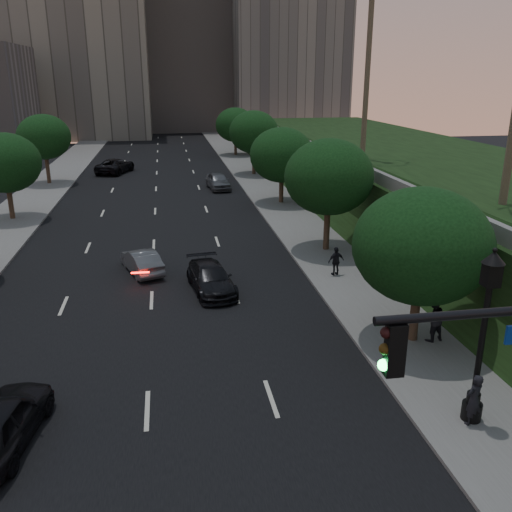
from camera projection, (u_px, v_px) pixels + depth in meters
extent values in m
cube|color=black|center=(155.00, 218.00, 40.53)|extent=(16.00, 140.00, 0.02)
cube|color=slate|center=(288.00, 211.00, 42.12)|extent=(4.50, 140.00, 0.15)
cube|color=slate|center=(10.00, 223.00, 38.90)|extent=(4.50, 140.00, 0.15)
cube|color=black|center=(444.00, 187.00, 41.48)|extent=(18.00, 90.00, 4.00)
cube|color=slate|center=(339.00, 159.00, 39.40)|extent=(0.35, 90.00, 0.70)
cube|color=gray|center=(69.00, 39.00, 91.31)|extent=(26.00, 20.00, 32.00)
cube|color=gray|center=(186.00, 60.00, 104.75)|extent=(22.00, 18.00, 26.00)
cube|color=gray|center=(284.00, 31.00, 100.38)|extent=(20.00, 22.00, 36.00)
cylinder|color=#38281C|center=(415.00, 309.00, 21.11)|extent=(0.36, 0.36, 2.86)
ellipsoid|color=black|center=(422.00, 246.00, 20.29)|extent=(5.20, 5.20, 4.42)
cylinder|color=#38281C|center=(327.00, 226.00, 32.28)|extent=(0.36, 0.36, 3.21)
ellipsoid|color=black|center=(329.00, 177.00, 31.36)|extent=(5.20, 5.20, 4.42)
cylinder|color=#38281C|center=(281.00, 187.00, 44.50)|extent=(0.36, 0.36, 2.86)
ellipsoid|color=black|center=(282.00, 155.00, 43.68)|extent=(5.20, 5.20, 4.42)
cylinder|color=#38281C|center=(254.00, 160.00, 57.55)|extent=(0.36, 0.36, 3.21)
ellipsoid|color=black|center=(254.00, 132.00, 56.63)|extent=(5.20, 5.20, 4.42)
cylinder|color=#38281C|center=(236.00, 145.00, 71.64)|extent=(0.36, 0.36, 2.86)
ellipsoid|color=black|center=(235.00, 125.00, 70.82)|extent=(5.20, 5.20, 4.42)
cylinder|color=#38281C|center=(10.00, 200.00, 39.38)|extent=(0.36, 0.36, 2.99)
ellipsoid|color=black|center=(5.00, 163.00, 38.52)|extent=(5.00, 5.00, 4.25)
cylinder|color=#38281C|center=(48.00, 168.00, 52.44)|extent=(0.36, 0.36, 3.26)
ellipsoid|color=black|center=(44.00, 137.00, 51.51)|extent=(5.00, 5.00, 4.25)
cylinder|color=#4C4233|center=(368.00, 59.00, 39.49)|extent=(0.40, 0.40, 14.50)
cube|color=black|center=(395.00, 350.00, 8.99)|extent=(0.32, 0.22, 0.95)
sphere|color=black|center=(386.00, 333.00, 8.86)|extent=(0.20, 0.20, 0.20)
sphere|color=#3F2B0A|center=(385.00, 349.00, 8.95)|extent=(0.20, 0.20, 0.20)
sphere|color=#19F24C|center=(383.00, 365.00, 9.05)|extent=(0.20, 0.20, 0.20)
cylinder|color=black|center=(471.00, 413.00, 16.43)|extent=(0.60, 0.60, 0.70)
cylinder|color=black|center=(473.00, 399.00, 16.28)|extent=(0.40, 0.40, 0.40)
cylinder|color=black|center=(482.00, 341.00, 15.66)|extent=(0.18, 0.18, 3.60)
cube|color=black|center=(492.00, 274.00, 15.01)|extent=(0.42, 0.42, 0.70)
cone|color=black|center=(494.00, 257.00, 14.86)|extent=(0.64, 0.64, 0.35)
sphere|color=black|center=(495.00, 250.00, 14.79)|extent=(0.14, 0.14, 0.14)
imported|color=#55595C|center=(142.00, 261.00, 29.03)|extent=(2.53, 4.12, 1.28)
imported|color=black|center=(115.00, 166.00, 58.97)|extent=(4.39, 6.25, 1.58)
imported|color=black|center=(211.00, 278.00, 26.50)|extent=(2.47, 4.78, 1.33)
imported|color=#585B60|center=(218.00, 181.00, 50.51)|extent=(2.29, 4.69, 1.54)
imported|color=black|center=(474.00, 400.00, 16.02)|extent=(0.70, 0.57, 1.64)
imported|color=black|center=(433.00, 319.00, 21.12)|extent=(1.01, 0.86, 1.85)
imported|color=black|center=(336.00, 261.00, 28.20)|extent=(0.95, 0.55, 1.53)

